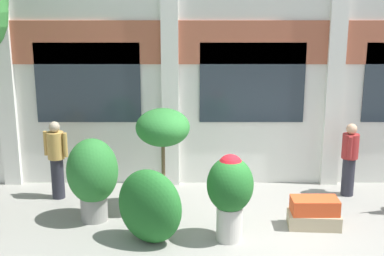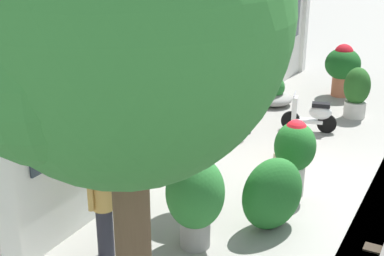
{
  "view_description": "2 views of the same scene",
  "coord_description": "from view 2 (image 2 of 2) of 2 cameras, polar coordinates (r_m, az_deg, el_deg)",
  "views": [
    {
      "loc": [
        -1.27,
        -8.45,
        4.17
      ],
      "look_at": [
        -1.28,
        1.1,
        1.68
      ],
      "focal_mm": 50.0,
      "sensor_mm": 36.0,
      "label": 1
    },
    {
      "loc": [
        -9.71,
        -2.72,
        4.87
      ],
      "look_at": [
        -0.87,
        2.03,
        1.08
      ],
      "focal_mm": 50.0,
      "sensor_mm": 36.0,
      "label": 2
    }
  ],
  "objects": [
    {
      "name": "resident_by_doorway",
      "position": [
        8.34,
        -9.42,
        -8.32
      ],
      "size": [
        0.51,
        0.34,
        1.62
      ],
      "rotation": [
        0.0,
        0.0,
        -1.86
      ],
      "color": "#282833",
      "rests_on": "ground"
    },
    {
      "name": "potted_plant_ribbed_drum",
      "position": [
        10.25,
        10.91,
        -2.32
      ],
      "size": [
        0.79,
        0.79,
        1.53
      ],
      "color": "beige",
      "rests_on": "ground"
    },
    {
      "name": "scooter_near_curb",
      "position": [
        13.76,
        12.66,
        1.36
      ],
      "size": [
        0.59,
        1.36,
        0.98
      ],
      "rotation": [
        0.0,
        0.0,
        1.8
      ],
      "color": "black",
      "rests_on": "ground"
    },
    {
      "name": "broadleaf_tree",
      "position": [
        4.94,
        -7.36,
        10.92
      ],
      "size": [
        3.25,
        3.09,
        5.77
      ],
      "color": "brown",
      "rests_on": "ground"
    },
    {
      "name": "resident_watching_tracks",
      "position": [
        13.24,
        5.87,
        2.76
      ],
      "size": [
        0.34,
        0.51,
        1.54
      ],
      "rotation": [
        0.0,
        0.0,
        -0.32
      ],
      "color": "#282833",
      "rests_on": "ground"
    },
    {
      "name": "potted_plant_tall_urn",
      "position": [
        9.41,
        1.57,
        0.34
      ],
      "size": [
        1.02,
        1.02,
        2.02
      ],
      "color": "#333333",
      "rests_on": "ground"
    },
    {
      "name": "potted_plant_wide_bowl",
      "position": [
        15.7,
        8.67,
        3.57
      ],
      "size": [
        1.1,
        1.1,
        0.85
      ],
      "color": "gray",
      "rests_on": "ground"
    },
    {
      "name": "ground_plane",
      "position": [
        11.2,
        11.39,
        -5.53
      ],
      "size": [
        80.0,
        80.0,
        0.0
      ],
      "primitive_type": "plane",
      "color": "gray"
    },
    {
      "name": "potted_plant_stone_basin",
      "position": [
        16.84,
        15.77,
        6.46
      ],
      "size": [
        1.06,
        1.06,
        1.6
      ],
      "color": "#B76647",
      "rests_on": "ground"
    },
    {
      "name": "potted_plant_fluted_column",
      "position": [
        15.05,
        17.15,
        3.75
      ],
      "size": [
        0.7,
        0.7,
        1.38
      ],
      "color": "beige",
      "rests_on": "ground"
    },
    {
      "name": "topiary_hedge",
      "position": [
        9.19,
        8.58,
        -6.97
      ],
      "size": [
        1.38,
        1.19,
        1.28
      ],
      "primitive_type": "ellipsoid",
      "rotation": [
        0.0,
        0.0,
        5.77
      ],
      "color": "#236B28",
      "rests_on": "ground"
    },
    {
      "name": "potted_plant_square_trough",
      "position": [
        12.03,
        10.69,
        -2.23
      ],
      "size": [
        0.96,
        0.57,
        0.55
      ],
      "color": "tan",
      "rests_on": "ground"
    },
    {
      "name": "potted_plant_glazed_jar",
      "position": [
        8.48,
        0.34,
        -7.3
      ],
      "size": [
        0.94,
        0.94,
        1.56
      ],
      "color": "gray",
      "rests_on": "ground"
    }
  ]
}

